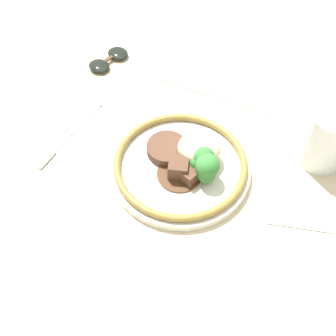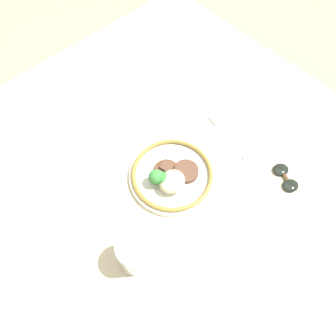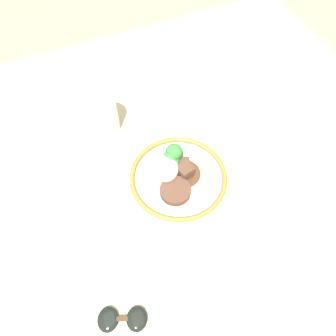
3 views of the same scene
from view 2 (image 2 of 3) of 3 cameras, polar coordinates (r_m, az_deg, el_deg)
ground_plane at (r=0.94m, az=1.21°, el=-2.55°), size 8.00×8.00×0.00m
dining_table at (r=0.92m, az=1.24°, el=-1.86°), size 1.16×1.24×0.05m
napkin at (r=0.97m, az=10.37°, el=4.57°), size 0.16×0.14×0.00m
plate at (r=0.87m, az=0.65°, el=-1.43°), size 0.23×0.23×0.07m
juice_glass at (r=0.77m, az=-5.68°, el=-14.73°), size 0.08×0.08×0.11m
fork at (r=0.97m, az=10.81°, el=4.72°), size 0.04×0.17×0.00m
knife at (r=0.84m, az=9.18°, el=-10.40°), size 0.22×0.03×0.00m
spoon at (r=0.85m, az=-14.12°, el=-10.95°), size 0.16×0.04×0.01m
sunglasses at (r=0.94m, az=19.80°, el=-1.55°), size 0.07×0.10×0.01m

